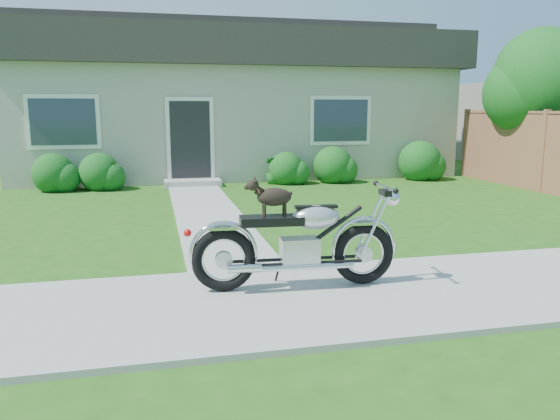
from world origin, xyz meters
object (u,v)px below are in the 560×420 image
(tree_far, at_px, (546,79))
(motorcycle_with_dog, at_px, (299,240))
(potted_plant_left, at_px, (111,175))
(potted_plant_right, at_px, (273,170))
(fence, at_px, (544,152))
(house, at_px, (232,101))
(tree_near, at_px, (550,86))

(tree_far, height_order, motorcycle_with_dog, tree_far)
(potted_plant_left, height_order, potted_plant_right, potted_plant_right)
(tree_far, bearing_deg, potted_plant_left, -172.55)
(fence, relative_size, motorcycle_with_dog, 2.98)
(house, xyz_separation_m, motorcycle_with_dog, (-0.98, -11.70, -1.61))
(fence, bearing_deg, tree_far, 52.44)
(house, distance_m, potted_plant_left, 5.20)
(potted_plant_right, distance_m, motorcycle_with_dog, 8.40)
(fence, distance_m, tree_near, 2.07)
(potted_plant_right, height_order, motorcycle_with_dog, motorcycle_with_dog)
(house, relative_size, tree_near, 3.29)
(house, xyz_separation_m, tree_far, (9.79, -1.72, 0.69))
(house, height_order, tree_near, house)
(fence, relative_size, tree_near, 1.73)
(tree_near, xyz_separation_m, tree_far, (2.58, 3.43, 0.39))
(potted_plant_right, bearing_deg, potted_plant_left, 180.00)
(house, distance_m, motorcycle_with_dog, 11.85)
(potted_plant_left, bearing_deg, fence, -16.02)
(tree_near, xyz_separation_m, potted_plant_left, (-10.65, 1.71, -2.11))
(fence, distance_m, potted_plant_left, 10.16)
(tree_far, distance_m, potted_plant_right, 9.71)
(tree_far, bearing_deg, fence, -127.56)
(fence, bearing_deg, potted_plant_left, 163.98)
(tree_near, bearing_deg, potted_plant_left, 170.90)
(tree_far, bearing_deg, potted_plant_right, -169.38)
(house, height_order, potted_plant_left, house)
(potted_plant_left, distance_m, potted_plant_right, 4.01)
(potted_plant_right, relative_size, motorcycle_with_dog, 0.32)
(house, height_order, motorcycle_with_dog, house)
(house, bearing_deg, motorcycle_with_dog, -94.80)
(tree_far, bearing_deg, house, 170.06)
(tree_near, relative_size, motorcycle_with_dog, 1.72)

